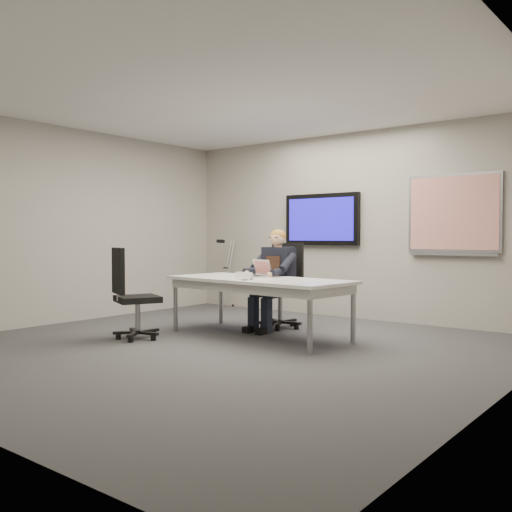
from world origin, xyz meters
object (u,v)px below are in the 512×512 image
Objects in this scene: conference_table at (259,285)px; laptop at (259,273)px; office_chair_far at (282,301)px; office_chair_near at (134,311)px; seated_person at (271,290)px.

conference_table is 0.29m from laptop.
office_chair_far is 2.02m from office_chair_near.
office_chair_near is 0.83× the size of seated_person.
office_chair_near is at bearing -123.11° from seated_person.
office_chair_far reaches higher than office_chair_near.
conference_table is at bearing -72.44° from seated_person.
conference_table is 1.82× the size of seated_person.
office_chair_far is 0.86× the size of seated_person.
seated_person is 0.39m from laptop.
seated_person is 3.92× the size of laptop.
laptop is (0.04, -0.57, 0.42)m from office_chair_far.
conference_table is at bearing -41.17° from laptop.
office_chair_near is (-1.09, -1.05, -0.30)m from conference_table.
office_chair_far is (-0.20, 0.76, -0.28)m from conference_table.
office_chair_far is 1.04× the size of office_chair_near.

